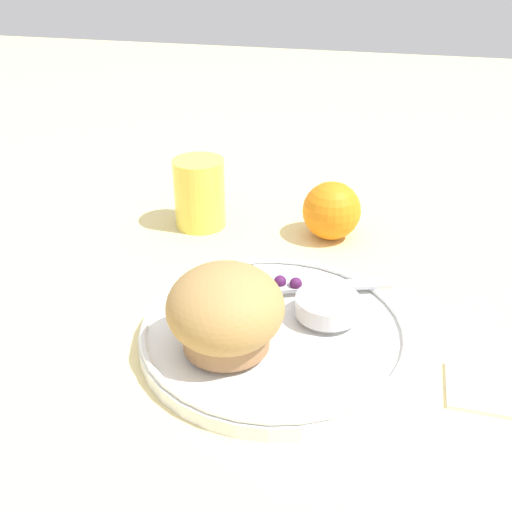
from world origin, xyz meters
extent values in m
plane|color=beige|center=(0.00, 0.00, 0.00)|extent=(3.00, 3.00, 0.00)
cylinder|color=white|center=(0.01, -0.01, 0.01)|extent=(0.25, 0.25, 0.01)
torus|color=white|center=(0.01, -0.01, 0.02)|extent=(0.24, 0.24, 0.01)
cylinder|color=#9E7047|center=(-0.02, -0.05, 0.03)|extent=(0.07, 0.07, 0.03)
ellipsoid|color=#A87F47|center=(-0.02, -0.05, 0.06)|extent=(0.10, 0.10, 0.07)
cylinder|color=silver|center=(0.05, 0.02, 0.03)|extent=(0.06, 0.06, 0.02)
cylinder|color=white|center=(0.05, 0.02, 0.04)|extent=(0.05, 0.05, 0.00)
sphere|color=#4C194C|center=(0.00, 0.06, 0.03)|extent=(0.01, 0.01, 0.01)
sphere|color=#4C194C|center=(0.02, 0.06, 0.03)|extent=(0.01, 0.01, 0.01)
cube|color=#B7B7BC|center=(0.01, 0.05, 0.02)|extent=(0.19, 0.08, 0.00)
sphere|color=orange|center=(0.03, 0.21, 0.04)|extent=(0.07, 0.07, 0.07)
cylinder|color=#EAD14C|center=(-0.14, 0.21, 0.04)|extent=(0.06, 0.06, 0.09)
cube|color=white|center=(0.21, -0.03, 0.00)|extent=(0.10, 0.06, 0.01)
camera|label=1|loc=(0.10, -0.42, 0.33)|focal=40.00mm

